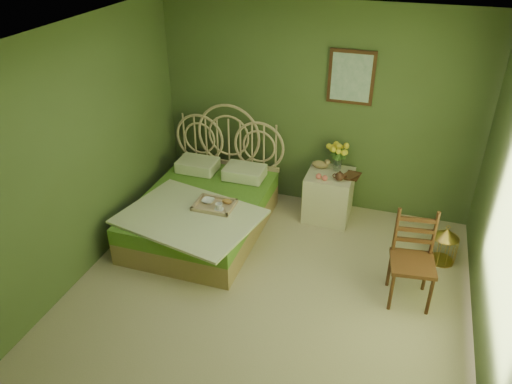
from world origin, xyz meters
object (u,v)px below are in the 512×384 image
(nightstand, at_px, (329,191))
(birdcage, at_px, (444,245))
(chair, at_px, (414,253))
(bed, at_px, (204,209))

(nightstand, bearing_deg, birdcage, -20.51)
(nightstand, bearing_deg, chair, -48.80)
(nightstand, xyz_separation_m, chair, (1.07, -1.22, 0.16))
(chair, height_order, birdcage, chair)
(nightstand, distance_m, birdcage, 1.51)
(bed, height_order, birdcage, bed)
(birdcage, bearing_deg, bed, -174.96)
(bed, relative_size, chair, 2.19)
(bed, xyz_separation_m, nightstand, (1.39, 0.77, 0.08))
(nightstand, height_order, birdcage, nightstand)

